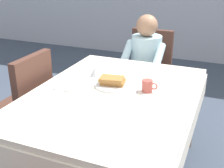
# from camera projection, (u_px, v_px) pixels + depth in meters

# --- Properties ---
(dining_table_main) EXTENTS (1.12, 1.52, 0.74)m
(dining_table_main) POSITION_uv_depth(u_px,v_px,m) (113.00, 104.00, 2.07)
(dining_table_main) COLOR silver
(dining_table_main) RESTS_ON ground
(chair_diner) EXTENTS (0.44, 0.45, 0.93)m
(chair_diner) POSITION_uv_depth(u_px,v_px,m) (149.00, 68.00, 3.14)
(chair_diner) COLOR #4C2D23
(chair_diner) RESTS_ON ground
(diner_person) EXTENTS (0.40, 0.43, 1.12)m
(diner_person) POSITION_uv_depth(u_px,v_px,m) (145.00, 60.00, 2.95)
(diner_person) COLOR silver
(diner_person) RESTS_ON ground
(chair_left_side) EXTENTS (0.45, 0.44, 0.93)m
(chair_left_side) POSITION_uv_depth(u_px,v_px,m) (26.00, 102.00, 2.39)
(chair_left_side) COLOR #4C2D23
(chair_left_side) RESTS_ON ground
(plate_breakfast) EXTENTS (0.28, 0.28, 0.02)m
(plate_breakfast) POSITION_uv_depth(u_px,v_px,m) (113.00, 85.00, 2.15)
(plate_breakfast) COLOR white
(plate_breakfast) RESTS_ON dining_table_main
(breakfast_stack) EXTENTS (0.19, 0.16, 0.05)m
(breakfast_stack) POSITION_uv_depth(u_px,v_px,m) (112.00, 80.00, 2.14)
(breakfast_stack) COLOR #A36B33
(breakfast_stack) RESTS_ON plate_breakfast
(cup_coffee) EXTENTS (0.11, 0.08, 0.08)m
(cup_coffee) POSITION_uv_depth(u_px,v_px,m) (148.00, 86.00, 2.04)
(cup_coffee) COLOR #B24C42
(cup_coffee) RESTS_ON dining_table_main
(syrup_pitcher) EXTENTS (0.08, 0.08, 0.07)m
(syrup_pitcher) POSITION_uv_depth(u_px,v_px,m) (95.00, 72.00, 2.32)
(syrup_pitcher) COLOR silver
(syrup_pitcher) RESTS_ON dining_table_main
(fork_left_of_plate) EXTENTS (0.04, 0.18, 0.00)m
(fork_left_of_plate) POSITION_uv_depth(u_px,v_px,m) (89.00, 83.00, 2.20)
(fork_left_of_plate) COLOR silver
(fork_left_of_plate) RESTS_ON dining_table_main
(knife_right_of_plate) EXTENTS (0.02, 0.20, 0.00)m
(knife_right_of_plate) POSITION_uv_depth(u_px,v_px,m) (137.00, 91.00, 2.07)
(knife_right_of_plate) COLOR silver
(knife_right_of_plate) RESTS_ON dining_table_main
(spoon_near_edge) EXTENTS (0.15, 0.05, 0.00)m
(spoon_near_edge) POSITION_uv_depth(u_px,v_px,m) (94.00, 101.00, 1.92)
(spoon_near_edge) COLOR silver
(spoon_near_edge) RESTS_ON dining_table_main
(napkin_folded) EXTENTS (0.17, 0.12, 0.01)m
(napkin_folded) POSITION_uv_depth(u_px,v_px,m) (66.00, 87.00, 2.12)
(napkin_folded) COLOR white
(napkin_folded) RESTS_ON dining_table_main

